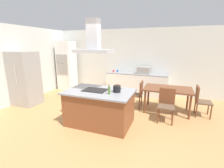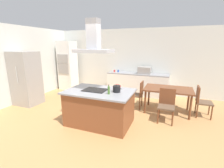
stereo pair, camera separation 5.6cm
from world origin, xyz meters
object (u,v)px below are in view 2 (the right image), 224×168
object	(u,v)px
chair_at_left_end	(138,93)
wall_oven_stack	(68,65)
mixing_bowl	(117,86)
countertop_microwave	(145,70)
refrigerator	(26,79)
coffee_mug_blue	(118,71)
dining_table	(168,91)
coffee_mug_red	(114,71)
chair_facing_island	(167,103)
olive_oil_bottle	(109,90)
tea_kettle	(117,89)
range_hood	(94,42)
chair_at_right_end	(201,100)
cooktop	(95,90)

from	to	relation	value
chair_at_left_end	wall_oven_stack	bearing A→B (deg)	161.62
mixing_bowl	countertop_microwave	distance (m)	2.51
refrigerator	coffee_mug_blue	bearing A→B (deg)	45.39
countertop_microwave	dining_table	world-z (taller)	countertop_microwave
coffee_mug_red	chair_facing_island	bearing A→B (deg)	-42.26
coffee_mug_blue	chair_at_left_end	xyz separation A→B (m)	(1.21, -1.47, -0.44)
coffee_mug_blue	refrigerator	size ratio (longest dim) A/B	0.05
refrigerator	dining_table	size ratio (longest dim) A/B	1.30
olive_oil_bottle	refrigerator	world-z (taller)	refrigerator
countertop_microwave	wall_oven_stack	size ratio (longest dim) A/B	0.23
countertop_microwave	coffee_mug_red	xyz separation A→B (m)	(-1.28, -0.03, -0.09)
tea_kettle	olive_oil_bottle	size ratio (longest dim) A/B	1.04
mixing_bowl	range_hood	size ratio (longest dim) A/B	0.22
tea_kettle	chair_at_left_end	world-z (taller)	tea_kettle
dining_table	chair_at_left_end	xyz separation A→B (m)	(-0.92, 0.00, -0.16)
chair_at_right_end	chair_facing_island	world-z (taller)	same
cooktop	dining_table	distance (m)	2.28
chair_facing_island	wall_oven_stack	bearing A→B (deg)	157.61
wall_oven_stack	countertop_microwave	bearing A→B (deg)	3.79
olive_oil_bottle	wall_oven_stack	world-z (taller)	wall_oven_stack
dining_table	refrigerator	bearing A→B (deg)	-167.23
mixing_bowl	refrigerator	xyz separation A→B (m)	(-3.33, 0.02, -0.04)
wall_oven_stack	chair_at_left_end	bearing A→B (deg)	-18.38
wall_oven_stack	chair_at_left_end	world-z (taller)	wall_oven_stack
olive_oil_bottle	coffee_mug_red	xyz separation A→B (m)	(-0.98, 3.03, -0.05)
cooktop	countertop_microwave	size ratio (longest dim) A/B	1.20
tea_kettle	dining_table	xyz separation A→B (m)	(1.17, 1.41, -0.32)
countertop_microwave	chair_facing_island	distance (m)	2.38
coffee_mug_blue	wall_oven_stack	xyz separation A→B (m)	(-2.40, -0.27, 0.16)
dining_table	chair_at_left_end	distance (m)	0.93
coffee_mug_blue	cooktop	bearing A→B (deg)	-82.66
coffee_mug_red	wall_oven_stack	size ratio (longest dim) A/B	0.04
mixing_bowl	wall_oven_stack	xyz separation A→B (m)	(-3.25, 2.26, 0.15)
mixing_bowl	coffee_mug_blue	size ratio (longest dim) A/B	2.20
range_hood	coffee_mug_blue	bearing A→B (deg)	97.34
cooktop	coffee_mug_blue	distance (m)	2.94
countertop_microwave	chair_at_right_end	size ratio (longest dim) A/B	0.56
tea_kettle	chair_facing_island	bearing A→B (deg)	32.38
olive_oil_bottle	countertop_microwave	xyz separation A→B (m)	(0.30, 3.06, 0.04)
refrigerator	dining_table	bearing A→B (deg)	12.77
olive_oil_bottle	refrigerator	xyz separation A→B (m)	(-3.31, 0.59, -0.09)
wall_oven_stack	mixing_bowl	bearing A→B (deg)	-34.83
olive_oil_bottle	countertop_microwave	world-z (taller)	countertop_microwave
chair_at_left_end	chair_facing_island	world-z (taller)	same
mixing_bowl	wall_oven_stack	bearing A→B (deg)	145.17
wall_oven_stack	cooktop	bearing A→B (deg)	-43.64
coffee_mug_red	wall_oven_stack	bearing A→B (deg)	-174.89
coffee_mug_blue	dining_table	world-z (taller)	coffee_mug_blue
tea_kettle	refrigerator	bearing A→B (deg)	173.97
chair_facing_island	cooktop	bearing A→B (deg)	-155.86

